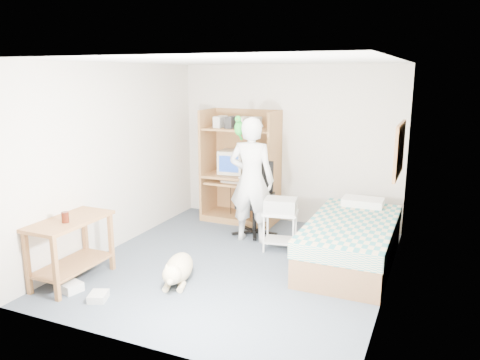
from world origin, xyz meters
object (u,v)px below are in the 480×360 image
(dog, at_px, (178,269))
(printer_cart, at_px, (280,225))
(person, at_px, (251,180))
(computer_hutch, at_px, (241,171))
(bed, at_px, (351,242))
(side_desk, at_px, (71,241))
(office_chair, at_px, (256,209))

(dog, bearing_deg, printer_cart, 43.52)
(person, distance_m, dog, 1.80)
(computer_hutch, distance_m, bed, 2.35)
(side_desk, relative_size, printer_cart, 1.85)
(person, bearing_deg, dog, 76.88)
(office_chair, bearing_deg, dog, -100.14)
(office_chair, distance_m, person, 0.60)
(person, bearing_deg, computer_hutch, -62.51)
(computer_hutch, bearing_deg, office_chair, -48.71)
(dog, bearing_deg, office_chair, 65.53)
(bed, distance_m, printer_cart, 0.98)
(computer_hutch, bearing_deg, dog, -83.70)
(dog, bearing_deg, side_desk, -175.58)
(bed, relative_size, office_chair, 1.88)
(office_chair, xyz_separation_m, dog, (-0.20, -1.93, -0.23))
(bed, bearing_deg, printer_cart, 174.73)
(side_desk, xyz_separation_m, dog, (1.12, 0.48, -0.34))
(computer_hutch, relative_size, person, 1.01)
(office_chair, relative_size, person, 0.60)
(office_chair, distance_m, printer_cart, 0.75)
(side_desk, xyz_separation_m, office_chair, (1.32, 2.41, -0.11))
(computer_hutch, bearing_deg, bed, -29.29)
(computer_hutch, relative_size, printer_cart, 3.32)
(person, bearing_deg, side_desk, 52.47)
(computer_hutch, relative_size, side_desk, 1.80)
(office_chair, height_order, dog, office_chair)
(person, height_order, dog, person)
(bed, distance_m, dog, 2.19)
(person, relative_size, dog, 1.94)
(side_desk, xyz_separation_m, printer_cart, (1.87, 1.91, -0.13))
(computer_hutch, height_order, person, computer_hutch)
(side_desk, height_order, person, person)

